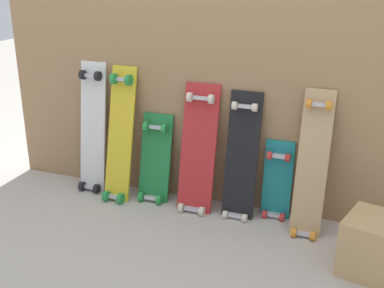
% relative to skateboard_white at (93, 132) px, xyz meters
% --- Properties ---
extents(ground_plane, '(12.00, 12.00, 0.00)m').
position_rel_skateboard_white_xyz_m(ground_plane, '(0.74, 0.03, -0.41)').
color(ground_plane, '#B2AAA0').
extents(plywood_wall_panel, '(2.76, 0.04, 1.68)m').
position_rel_skateboard_white_xyz_m(plywood_wall_panel, '(0.74, 0.10, 0.43)').
color(plywood_wall_panel, '#99724C').
rests_on(plywood_wall_panel, ground).
extents(skateboard_white, '(0.19, 0.21, 0.95)m').
position_rel_skateboard_white_xyz_m(skateboard_white, '(0.00, 0.00, 0.00)').
color(skateboard_white, silver).
rests_on(skateboard_white, ground).
extents(skateboard_yellow, '(0.17, 0.29, 0.93)m').
position_rel_skateboard_white_xyz_m(skateboard_yellow, '(0.23, -0.05, -0.00)').
color(skateboard_yellow, gold).
rests_on(skateboard_yellow, ground).
extents(skateboard_green, '(0.21, 0.21, 0.64)m').
position_rel_skateboard_white_xyz_m(skateboard_green, '(0.47, -0.01, -0.16)').
color(skateboard_green, '#1E7238').
rests_on(skateboard_green, ground).
extents(skateboard_red, '(0.23, 0.25, 0.87)m').
position_rel_skateboard_white_xyz_m(skateboard_red, '(0.78, -0.03, -0.04)').
color(skateboard_red, '#B22626').
rests_on(skateboard_red, ground).
extents(skateboard_black, '(0.20, 0.23, 0.85)m').
position_rel_skateboard_white_xyz_m(skateboard_black, '(1.06, -0.01, -0.06)').
color(skateboard_black, black).
rests_on(skateboard_black, ground).
extents(skateboard_teal, '(0.18, 0.14, 0.56)m').
position_rel_skateboard_white_xyz_m(skateboard_teal, '(1.28, 0.03, -0.20)').
color(skateboard_teal, '#197A7F').
rests_on(skateboard_teal, ground).
extents(skateboard_natural, '(0.18, 0.30, 0.90)m').
position_rel_skateboard_white_xyz_m(skateboard_natural, '(1.49, -0.05, -0.03)').
color(skateboard_natural, tan).
rests_on(skateboard_natural, ground).
extents(wooden_crate, '(0.37, 0.37, 0.30)m').
position_rel_skateboard_white_xyz_m(wooden_crate, '(1.87, -0.39, -0.26)').
color(wooden_crate, tan).
rests_on(wooden_crate, ground).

